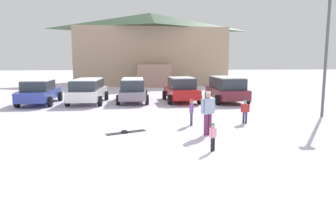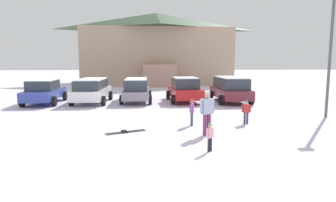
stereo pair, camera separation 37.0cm
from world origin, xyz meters
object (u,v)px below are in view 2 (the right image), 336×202
at_px(pair_of_skis, 125,132).
at_px(lamp_post, 331,48).
at_px(parked_blue_hatchback, 44,91).
at_px(skier_child_in_purple_jacket, 192,111).
at_px(parked_grey_wagon, 136,89).
at_px(skier_child_in_pink_snowsuit, 210,136).
at_px(skier_adult_in_blue_parka, 207,111).
at_px(skier_child_in_red_jacket, 246,111).
at_px(parked_maroon_van, 230,89).
at_px(parked_white_suv, 92,90).
at_px(parked_red_sedan, 185,89).
at_px(ski_lodge, 156,48).

xyz_separation_m(pair_of_skis, lamp_post, (9.75, 2.64, 3.42)).
bearing_deg(parked_blue_hatchback, skier_child_in_purple_jacket, -39.35).
distance_m(parked_grey_wagon, lamp_post, 11.89).
relative_size(parked_grey_wagon, skier_child_in_pink_snowsuit, 5.36).
bearing_deg(skier_child_in_pink_snowsuit, skier_adult_in_blue_parka, 82.10).
relative_size(skier_child_in_red_jacket, lamp_post, 0.17).
bearing_deg(parked_maroon_van, parked_white_suv, 179.05).
relative_size(parked_red_sedan, skier_child_in_purple_jacket, 3.71).
height_order(ski_lodge, parked_grey_wagon, ski_lodge).
height_order(skier_child_in_purple_jacket, lamp_post, lamp_post).
distance_m(parked_blue_hatchback, parked_red_sedan, 9.32).
height_order(parked_red_sedan, skier_child_in_red_jacket, parked_red_sedan).
height_order(ski_lodge, lamp_post, ski_lodge).
height_order(parked_maroon_van, skier_child_in_red_jacket, parked_maroon_van).
bearing_deg(parked_blue_hatchback, pair_of_skis, -54.17).
bearing_deg(parked_white_suv, parked_grey_wagon, 8.86).
bearing_deg(pair_of_skis, parked_white_suv, 109.09).
bearing_deg(parked_maroon_van, ski_lodge, 105.29).
distance_m(skier_child_in_pink_snowsuit, skier_child_in_purple_jacket, 3.76).
bearing_deg(skier_child_in_purple_jacket, parked_white_suv, 127.80).
bearing_deg(parked_grey_wagon, ski_lodge, 84.45).
xyz_separation_m(parked_white_suv, parked_red_sedan, (6.25, 0.19, -0.03)).
height_order(parked_blue_hatchback, skier_child_in_red_jacket, parked_blue_hatchback).
distance_m(parked_blue_hatchback, skier_child_in_purple_jacket, 11.38).
bearing_deg(skier_child_in_pink_snowsuit, parked_grey_wagon, 103.81).
distance_m(ski_lodge, skier_child_in_purple_jacket, 24.92).
distance_m(parked_white_suv, skier_child_in_red_jacket, 10.91).
bearing_deg(parked_red_sedan, parked_maroon_van, -6.36).
xyz_separation_m(ski_lodge, skier_adult_in_blue_parka, (1.51, -26.32, -3.36)).
distance_m(ski_lodge, parked_white_suv, 18.16).
height_order(parked_white_suv, skier_adult_in_blue_parka, skier_adult_in_blue_parka).
relative_size(skier_adult_in_blue_parka, lamp_post, 0.27).
bearing_deg(skier_child_in_purple_jacket, skier_child_in_pink_snowsuit, -89.02).
xyz_separation_m(ski_lodge, skier_child_in_pink_snowsuit, (1.22, -28.37, -3.80)).
xyz_separation_m(parked_blue_hatchback, parked_grey_wagon, (6.01, 0.63, 0.06)).
bearing_deg(parked_blue_hatchback, parked_white_suv, 3.21).
distance_m(skier_child_in_red_jacket, skier_adult_in_blue_parka, 2.86).
bearing_deg(skier_child_in_pink_snowsuit, parked_maroon_van, 72.19).
relative_size(skier_child_in_pink_snowsuit, pair_of_skis, 0.56).
relative_size(parked_grey_wagon, pair_of_skis, 2.99).
xyz_separation_m(skier_child_in_red_jacket, pair_of_skis, (-5.26, -1.29, -0.57)).
bearing_deg(skier_child_in_red_jacket, skier_child_in_purple_jacket, -175.62).
bearing_deg(skier_adult_in_blue_parka, pair_of_skis, 169.23).
bearing_deg(parked_maroon_van, skier_child_in_purple_jacket, -116.42).
relative_size(skier_child_in_purple_jacket, lamp_post, 0.19).
bearing_deg(skier_child_in_purple_jacket, parked_maroon_van, 63.58).
bearing_deg(parked_blue_hatchback, skier_child_in_pink_snowsuit, -51.06).
height_order(ski_lodge, parked_red_sedan, ski_lodge).
height_order(skier_child_in_pink_snowsuit, lamp_post, lamp_post).
relative_size(parked_maroon_van, skier_child_in_purple_jacket, 3.88).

